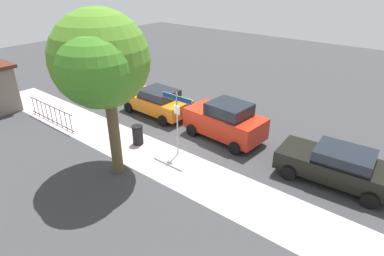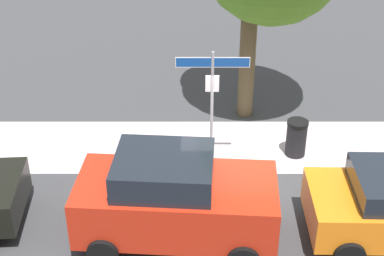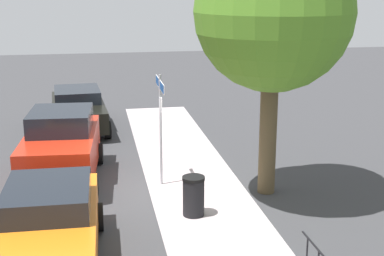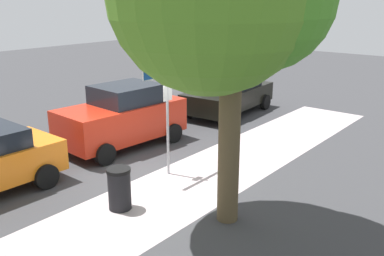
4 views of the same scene
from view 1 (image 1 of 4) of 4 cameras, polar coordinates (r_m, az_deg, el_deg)
name	(u,v)px [view 1 (image 1 of 4)]	position (r m, az deg, el deg)	size (l,w,h in m)	color
ground_plane	(175,147)	(15.77, -3.02, -3.41)	(60.00, 60.00, 0.00)	#38383A
sidewalk_strip	(128,145)	(16.29, -11.35, -2.91)	(24.00, 2.60, 0.00)	#B2A3A5
street_sign	(177,111)	(14.19, -2.69, 3.12)	(1.71, 0.07, 3.08)	#9EA0A5
shade_tree	(99,63)	(12.73, -16.26, 11.08)	(3.92, 3.99, 6.69)	brown
car_black	(336,165)	(14.16, 24.33, -6.01)	(4.59, 2.34, 1.53)	black
car_red	(225,121)	(16.21, 5.97, 1.28)	(4.18, 2.34, 1.99)	red
car_orange	(157,101)	(19.13, -6.28, 4.75)	(4.34, 2.16, 1.60)	orange
iron_fence	(51,114)	(19.68, -23.84, 2.35)	(4.46, 0.04, 1.07)	black
trash_bin	(138,135)	(16.05, -9.66, -1.22)	(0.55, 0.55, 0.98)	black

